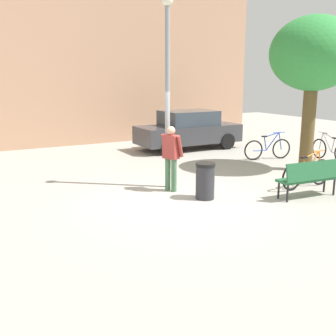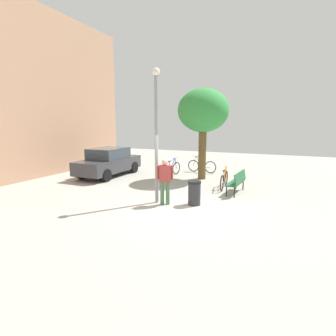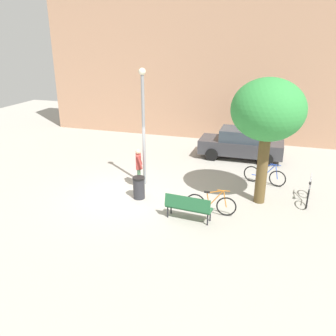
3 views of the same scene
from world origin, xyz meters
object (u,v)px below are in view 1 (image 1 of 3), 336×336
(lamppost, at_px, (167,79))
(bicycle_silver, at_px, (330,150))
(trash_bin, at_px, (205,181))
(plaza_tree, at_px, (313,56))
(bicycle_orange, at_px, (307,173))
(park_bench, at_px, (310,176))
(bicycle_blue, at_px, (268,149))
(parked_car_charcoal, at_px, (188,130))
(person_by_lamppost, at_px, (171,154))

(lamppost, relative_size, bicycle_silver, 2.67)
(lamppost, height_order, trash_bin, lamppost)
(plaza_tree, distance_m, bicycle_orange, 3.80)
(lamppost, distance_m, plaza_tree, 4.84)
(park_bench, xyz_separation_m, bicycle_silver, (4.03, 2.76, -0.16))
(lamppost, relative_size, bicycle_blue, 2.71)
(bicycle_silver, relative_size, parked_car_charcoal, 0.43)
(plaza_tree, bearing_deg, lamppost, 176.29)
(bicycle_orange, xyz_separation_m, trash_bin, (-2.91, 0.46, 0.06))
(park_bench, distance_m, bicycle_orange, 0.97)
(lamppost, height_order, bicycle_orange, lamppost)
(park_bench, bearing_deg, parked_car_charcoal, 82.26)
(lamppost, distance_m, person_by_lamppost, 1.90)
(lamppost, height_order, park_bench, lamppost)
(person_by_lamppost, height_order, plaza_tree, plaza_tree)
(plaza_tree, relative_size, bicycle_orange, 2.57)
(lamppost, xyz_separation_m, person_by_lamppost, (-0.11, -0.38, -1.86))
(person_by_lamppost, distance_m, park_bench, 3.42)
(bicycle_silver, bearing_deg, plaza_tree, -163.00)
(lamppost, bearing_deg, bicycle_silver, 2.04)
(lamppost, bearing_deg, plaza_tree, -3.71)
(lamppost, distance_m, bicycle_blue, 5.66)
(person_by_lamppost, distance_m, trash_bin, 1.18)
(lamppost, relative_size, plaza_tree, 1.04)
(person_by_lamppost, bearing_deg, parked_car_charcoal, 54.48)
(lamppost, bearing_deg, person_by_lamppost, -105.52)
(park_bench, bearing_deg, person_by_lamppost, 140.98)
(bicycle_blue, xyz_separation_m, trash_bin, (-4.60, -2.89, 0.06))
(parked_car_charcoal, bearing_deg, plaza_tree, -75.78)
(bicycle_silver, distance_m, trash_bin, 6.48)
(plaza_tree, height_order, bicycle_orange, plaza_tree)
(bicycle_blue, relative_size, bicycle_silver, 0.99)
(bicycle_silver, distance_m, bicycle_orange, 3.95)
(bicycle_blue, xyz_separation_m, bicycle_silver, (1.68, -1.28, -0.00))
(bicycle_orange, distance_m, trash_bin, 2.95)
(park_bench, xyz_separation_m, bicycle_orange, (0.66, 0.69, -0.16))
(person_by_lamppost, distance_m, bicycle_blue, 5.37)
(park_bench, xyz_separation_m, trash_bin, (-2.25, 1.15, -0.10))
(person_by_lamppost, relative_size, parked_car_charcoal, 0.40)
(person_by_lamppost, distance_m, bicycle_orange, 3.65)
(plaza_tree, xyz_separation_m, bicycle_blue, (0.10, 1.82, -3.10))
(plaza_tree, height_order, bicycle_blue, plaza_tree)
(lamppost, distance_m, bicycle_orange, 4.42)
(bicycle_blue, xyz_separation_m, bicycle_orange, (-1.68, -3.34, 0.00))
(parked_car_charcoal, height_order, trash_bin, parked_car_charcoal)
(person_by_lamppost, distance_m, bicycle_silver, 6.72)
(bicycle_orange, bearing_deg, plaza_tree, 43.77)
(person_by_lamppost, bearing_deg, bicycle_silver, 5.29)
(bicycle_blue, relative_size, trash_bin, 2.02)
(person_by_lamppost, height_order, trash_bin, person_by_lamppost)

